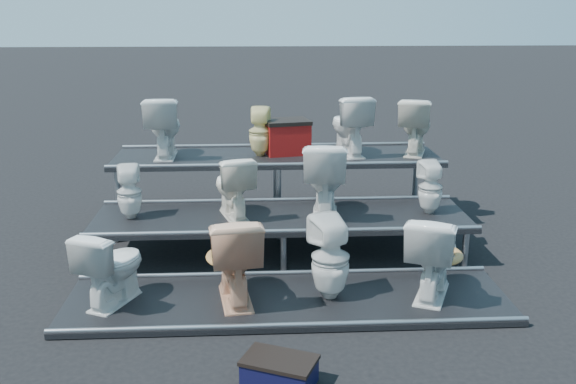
{
  "coord_description": "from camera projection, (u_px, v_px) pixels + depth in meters",
  "views": [
    {
      "loc": [
        -0.31,
        -6.88,
        2.73
      ],
      "look_at": [
        0.08,
        0.1,
        0.7
      ],
      "focal_mm": 40.0,
      "sensor_mm": 36.0,
      "label": 1
    }
  ],
  "objects": [
    {
      "name": "toilet_2",
      "position": [
        330.0,
        258.0,
        6.02
      ],
      "size": [
        0.46,
        0.46,
        0.8
      ],
      "primitive_type": "imported",
      "rotation": [
        0.0,
        0.0,
        3.47
      ],
      "color": "silver",
      "rests_on": "tier_front"
    },
    {
      "name": "tier_mid",
      "position": [
        281.0,
        234.0,
        7.31
      ],
      "size": [
        4.2,
        1.2,
        0.46
      ],
      "primitive_type": "cube",
      "color": "black",
      "rests_on": "ground"
    },
    {
      "name": "step_stool",
      "position": [
        279.0,
        373.0,
        4.79
      ],
      "size": [
        0.6,
        0.49,
        0.19
      ],
      "primitive_type": "cube",
      "rotation": [
        0.0,
        0.0,
        -0.42
      ],
      "color": "black",
      "rests_on": "ground"
    },
    {
      "name": "ground",
      "position": [
        282.0,
        253.0,
        7.37
      ],
      "size": [
        80.0,
        80.0,
        0.0
      ],
      "primitive_type": "plane",
      "color": "black",
      "rests_on": "ground"
    },
    {
      "name": "toilet_9",
      "position": [
        260.0,
        132.0,
        8.28
      ],
      "size": [
        0.32,
        0.32,
        0.63
      ],
      "primitive_type": "imported",
      "rotation": [
        0.0,
        0.0,
        3.02
      ],
      "color": "#F1E49C",
      "rests_on": "tier_back"
    },
    {
      "name": "toilet_6",
      "position": [
        325.0,
        178.0,
        7.15
      ],
      "size": [
        0.57,
        0.89,
        0.85
      ],
      "primitive_type": "imported",
      "rotation": [
        0.0,
        0.0,
        3.02
      ],
      "color": "silver",
      "rests_on": "tier_mid"
    },
    {
      "name": "toilet_8",
      "position": [
        164.0,
        127.0,
        8.19
      ],
      "size": [
        0.45,
        0.77,
        0.78
      ],
      "primitive_type": "imported",
      "rotation": [
        0.0,
        0.0,
        3.16
      ],
      "color": "silver",
      "rests_on": "tier_back"
    },
    {
      "name": "red_crate",
      "position": [
        287.0,
        138.0,
        8.43
      ],
      "size": [
        0.63,
        0.54,
        0.4
      ],
      "primitive_type": "cube",
      "rotation": [
        0.0,
        0.0,
        0.2
      ],
      "color": "maroon",
      "rests_on": "tier_back"
    },
    {
      "name": "toilet_0",
      "position": [
        112.0,
        266.0,
        5.92
      ],
      "size": [
        0.67,
        0.82,
        0.73
      ],
      "primitive_type": "imported",
      "rotation": [
        0.0,
        0.0,
        2.71
      ],
      "color": "silver",
      "rests_on": "tier_front"
    },
    {
      "name": "toilet_10",
      "position": [
        349.0,
        125.0,
        8.32
      ],
      "size": [
        0.56,
        0.83,
        0.78
      ],
      "primitive_type": "imported",
      "rotation": [
        0.0,
        0.0,
        3.31
      ],
      "color": "silver",
      "rests_on": "tier_back"
    },
    {
      "name": "tier_front",
      "position": [
        288.0,
        301.0,
        6.12
      ],
      "size": [
        4.2,
        1.2,
        0.06
      ],
      "primitive_type": "cube",
      "color": "black",
      "rests_on": "ground"
    },
    {
      "name": "toilet_1",
      "position": [
        234.0,
        257.0,
        5.96
      ],
      "size": [
        0.59,
        0.9,
        0.86
      ],
      "primitive_type": "imported",
      "rotation": [
        0.0,
        0.0,
        3.28
      ],
      "color": "#DEA47F",
      "rests_on": "tier_front"
    },
    {
      "name": "toilet_5",
      "position": [
        233.0,
        186.0,
        7.12
      ],
      "size": [
        0.57,
        0.77,
        0.7
      ],
      "primitive_type": "imported",
      "rotation": [
        0.0,
        0.0,
        3.42
      ],
      "color": "silver",
      "rests_on": "tier_mid"
    },
    {
      "name": "toilet_11",
      "position": [
        415.0,
        126.0,
        8.37
      ],
      "size": [
        0.63,
        0.82,
        0.74
      ],
      "primitive_type": "imported",
      "rotation": [
        0.0,
        0.0,
        2.81
      ],
      "color": "silver",
      "rests_on": "tier_back"
    },
    {
      "name": "tier_back",
      "position": [
        277.0,
        187.0,
        8.5
      ],
      "size": [
        4.2,
        1.2,
        0.86
      ],
      "primitive_type": "cube",
      "color": "black",
      "rests_on": "ground"
    },
    {
      "name": "toilet_7",
      "position": [
        430.0,
        187.0,
        7.25
      ],
      "size": [
        0.3,
        0.3,
        0.6
      ],
      "primitive_type": "imported",
      "rotation": [
        0.0,
        0.0,
        3.25
      ],
      "color": "silver",
      "rests_on": "tier_mid"
    },
    {
      "name": "toilet_3",
      "position": [
        433.0,
        255.0,
        6.07
      ],
      "size": [
        0.74,
        0.92,
        0.82
      ],
      "primitive_type": "imported",
      "rotation": [
        0.0,
        0.0,
        2.73
      ],
      "color": "silver",
      "rests_on": "tier_front"
    },
    {
      "name": "toilet_4",
      "position": [
        129.0,
        192.0,
        7.07
      ],
      "size": [
        0.31,
        0.31,
        0.6
      ],
      "primitive_type": "imported",
      "rotation": [
        0.0,
        0.0,
        3.29
      ],
      "color": "silver",
      "rests_on": "tier_mid"
    }
  ]
}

